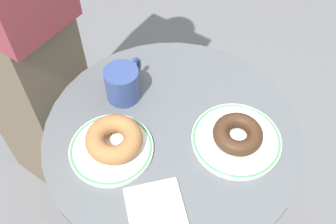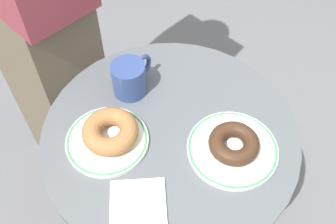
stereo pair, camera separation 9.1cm
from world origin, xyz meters
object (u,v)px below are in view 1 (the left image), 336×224
plate_left (111,149)px  donut_chocolate (238,134)px  cafe_table (171,183)px  plate_right (236,140)px  paper_napkin (156,211)px  donut_cinnamon (114,139)px  person_figure (0,13)px  coffee_mug (123,83)px

plate_left → donut_chocolate: 0.29m
cafe_table → plate_right: size_ratio=3.62×
cafe_table → plate_left: 0.32m
donut_chocolate → paper_napkin: bearing=-143.5°
donut_cinnamon → donut_chocolate: donut_cinnamon is taller
cafe_table → person_figure: bearing=138.3°
coffee_mug → person_figure: (-0.32, 0.25, 0.04)m
donut_chocolate → coffee_mug: coffee_mug is taller
coffee_mug → cafe_table: bearing=-49.9°
cafe_table → coffee_mug: (-0.11, 0.13, 0.32)m
coffee_mug → person_figure: size_ratio=0.07×
cafe_table → person_figure: 0.68m
cafe_table → donut_cinnamon: donut_cinnamon is taller
plate_left → person_figure: person_figure is taller
cafe_table → person_figure: (-0.43, 0.38, 0.36)m
cafe_table → plate_left: plate_left is taller
plate_right → paper_napkin: plate_right is taller
plate_right → coffee_mug: (-0.25, 0.17, 0.04)m
cafe_table → donut_chocolate: 0.34m
cafe_table → donut_cinnamon: 0.34m
person_figure → plate_right: bearing=-36.7°
coffee_mug → person_figure: person_figure is taller
paper_napkin → plate_right: bearing=36.5°
plate_right → donut_chocolate: bearing=-90.0°
plate_left → donut_chocolate: donut_chocolate is taller
person_figure → plate_left: bearing=-56.0°
donut_cinnamon → coffee_mug: bearing=79.4°
cafe_table → donut_cinnamon: (-0.14, -0.03, 0.31)m
cafe_table → paper_napkin: 0.34m
cafe_table → paper_napkin: size_ratio=5.93×
donut_chocolate → coffee_mug: 0.30m
plate_right → person_figure: 0.72m
cafe_table → paper_napkin: (-0.06, -0.20, 0.28)m
coffee_mug → donut_cinnamon: bearing=-100.6°
plate_right → person_figure: size_ratio=0.12×
donut_chocolate → coffee_mug: (-0.25, 0.17, 0.01)m
donut_chocolate → person_figure: bearing=143.3°
plate_right → donut_chocolate: (0.00, -0.00, 0.02)m
donut_chocolate → donut_cinnamon: bearing=176.5°
person_figure → donut_chocolate: bearing=-36.7°
cafe_table → donut_chocolate: (0.14, -0.05, 0.30)m
donut_chocolate → paper_napkin: 0.25m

